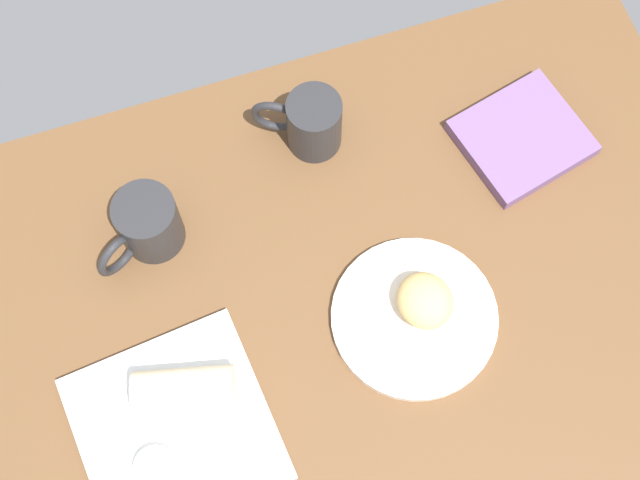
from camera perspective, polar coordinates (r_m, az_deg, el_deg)
dining_table at (r=132.95cm, az=3.49°, el=-5.77°), size 110.00×90.00×4.00cm
round_plate at (r=131.20cm, az=5.77°, el=-4.72°), size 23.30×23.30×1.40cm
scone_pastry at (r=128.44cm, az=6.42°, el=-3.70°), size 9.15×9.71×5.46cm
square_plate at (r=128.63cm, az=-8.83°, el=-11.32°), size 27.34×27.34×1.60cm
sauce_cup at (r=126.29cm, az=-9.99°, el=-13.52°), size 5.56×5.56×2.21cm
breakfast_wrap at (r=125.28cm, az=-8.29°, el=-9.15°), size 14.34×9.27×6.32cm
book_stack at (r=143.28cm, az=12.23°, el=6.11°), size 20.41×19.25×2.35cm
coffee_mug at (r=136.62cm, az=-0.57°, el=7.19°), size 12.60×9.15×10.34cm
second_mug at (r=132.24cm, az=-10.53°, el=0.93°), size 13.10×10.12×10.36cm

